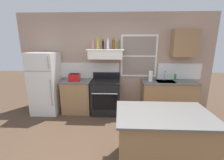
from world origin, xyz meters
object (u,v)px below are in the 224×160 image
(bottle_rose_pink, at_px, (93,44))
(toaster, at_px, (74,77))
(refrigerator, at_px, (46,83))
(stove_range, at_px, (106,97))
(bottle_olive_oil_square, at_px, (119,45))
(kitchen_island, at_px, (162,140))
(dish_soap_bottle, at_px, (175,77))
(bottle_champagne_gold_foil, at_px, (98,44))
(bottle_clear_tall, at_px, (108,44))
(bottle_balsamic_dark, at_px, (103,45))
(bottle_amber_wine, at_px, (113,44))
(paper_towel_roll, at_px, (151,76))

(bottle_rose_pink, bearing_deg, toaster, -165.31)
(refrigerator, bearing_deg, stove_range, 0.79)
(bottle_rose_pink, height_order, bottle_olive_oil_square, bottle_rose_pink)
(stove_range, xyz_separation_m, kitchen_island, (1.03, -1.89, -0.01))
(bottle_olive_oil_square, relative_size, dish_soap_bottle, 1.42)
(bottle_champagne_gold_foil, bearing_deg, bottle_rose_pink, 168.87)
(bottle_rose_pink, bearing_deg, dish_soap_bottle, 0.54)
(bottle_clear_tall, distance_m, bottle_olive_oil_square, 0.30)
(refrigerator, xyz_separation_m, dish_soap_bottle, (3.53, 0.16, 0.17))
(dish_soap_bottle, bearing_deg, toaster, -176.77)
(bottle_champagne_gold_foil, distance_m, bottle_clear_tall, 0.26)
(toaster, height_order, bottle_balsamic_dark, bottle_balsamic_dark)
(refrigerator, xyz_separation_m, bottle_clear_tall, (1.71, 0.09, 1.04))
(bottle_champagne_gold_foil, bearing_deg, bottle_amber_wine, 6.67)
(bottle_champagne_gold_foil, xyz_separation_m, bottle_olive_oil_square, (0.55, 0.05, -0.03))
(bottle_clear_tall, bearing_deg, paper_towel_roll, -1.55)
(stove_range, bearing_deg, bottle_amber_wine, 34.37)
(bottle_rose_pink, height_order, kitchen_island, bottle_rose_pink)
(refrigerator, height_order, bottle_champagne_gold_foil, bottle_champagne_gold_foil)
(bottle_rose_pink, relative_size, bottle_amber_wine, 0.99)
(bottle_champagne_gold_foil, distance_m, bottle_amber_wine, 0.41)
(bottle_rose_pink, height_order, bottle_clear_tall, bottle_clear_tall)
(refrigerator, bearing_deg, bottle_rose_pink, 6.05)
(bottle_rose_pink, bearing_deg, bottle_clear_tall, -6.99)
(refrigerator, xyz_separation_m, paper_towel_roll, (2.85, 0.06, 0.21))
(bottle_amber_wine, bearing_deg, bottle_clear_tall, -153.95)
(stove_range, distance_m, kitchen_island, 2.15)
(bottle_clear_tall, bearing_deg, bottle_olive_oil_square, 14.77)
(toaster, distance_m, bottle_clear_tall, 1.25)
(paper_towel_roll, xyz_separation_m, kitchen_island, (-0.17, -1.93, -0.59))
(bottle_amber_wine, distance_m, kitchen_island, 2.60)
(bottle_clear_tall, height_order, dish_soap_bottle, bottle_clear_tall)
(bottle_clear_tall, relative_size, paper_towel_roll, 1.12)
(bottle_clear_tall, height_order, kitchen_island, bottle_clear_tall)
(stove_range, bearing_deg, paper_towel_roll, 1.79)
(bottle_rose_pink, distance_m, bottle_olive_oil_square, 0.69)
(bottle_champagne_gold_foil, bearing_deg, paper_towel_roll, -2.17)
(bottle_champagne_gold_foil, height_order, kitchen_island, bottle_champagne_gold_foil)
(bottle_balsamic_dark, bearing_deg, bottle_rose_pink, 169.59)
(bottle_champagne_gold_foil, height_order, bottle_clear_tall, bottle_champagne_gold_foil)
(bottle_clear_tall, relative_size, dish_soap_bottle, 1.68)
(bottle_champagne_gold_foil, xyz_separation_m, bottle_clear_tall, (0.26, -0.02, -0.01))
(bottle_rose_pink, xyz_separation_m, bottle_balsamic_dark, (0.27, -0.05, -0.01))
(stove_range, bearing_deg, bottle_balsamic_dark, 134.64)
(dish_soap_bottle, relative_size, kitchen_island, 0.13)
(bottle_clear_tall, bearing_deg, dish_soap_bottle, 2.17)
(stove_range, xyz_separation_m, bottle_rose_pink, (-0.33, 0.12, 1.40))
(paper_towel_roll, bearing_deg, bottle_clear_tall, 178.45)
(dish_soap_bottle, bearing_deg, bottle_amber_wine, 179.98)
(refrigerator, distance_m, dish_soap_bottle, 3.54)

